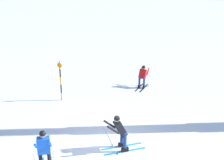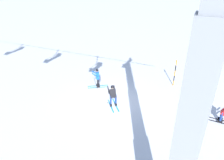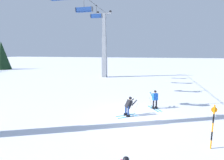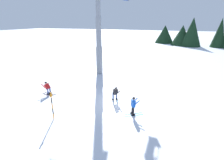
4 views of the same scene
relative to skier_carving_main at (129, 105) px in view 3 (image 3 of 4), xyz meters
name	(u,v)px [view 3 (image 3 of 4)]	position (x,y,z in m)	size (l,w,h in m)	color
ground_plane	(134,116)	(0.11, -0.42, -0.85)	(260.00, 260.00, 0.00)	white
skier_carving_main	(129,105)	(0.00, 0.00, 0.00)	(1.45, 1.61, 1.61)	#198CCC
lift_tower_far	(104,51)	(19.04, 7.57, 4.16)	(0.86, 2.79, 12.16)	gray
chairlift_seat_middle	(84,10)	(9.75, 7.57, 9.44)	(0.61, 2.33, 2.08)	black
chairlift_seat_fourth	(96,16)	(14.66, 7.57, 9.60)	(0.61, 1.89, 1.93)	black
trail_marker_pole	(213,126)	(-3.48, -4.69, 0.38)	(0.07, 0.28, 2.29)	orange
skier_distant_downhill	(155,98)	(2.21, -1.91, 0.07)	(1.64, 1.22, 1.63)	#198CCC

